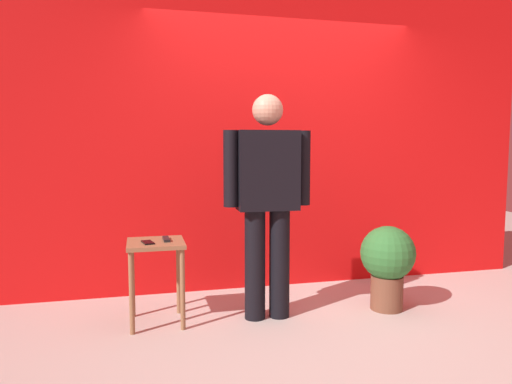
{
  "coord_description": "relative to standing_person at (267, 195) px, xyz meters",
  "views": [
    {
      "loc": [
        -1.31,
        -3.03,
        1.33
      ],
      "look_at": [
        -0.43,
        0.55,
        0.97
      ],
      "focal_mm": 33.1,
      "sensor_mm": 36.0,
      "label": 1
    }
  ],
  "objects": [
    {
      "name": "cell_phone",
      "position": [
        -0.9,
        0.03,
        -0.33
      ],
      "size": [
        0.1,
        0.16,
        0.01
      ],
      "primitive_type": "cube",
      "rotation": [
        0.0,
        0.0,
        0.22
      ],
      "color": "black",
      "rests_on": "side_table"
    },
    {
      "name": "tv_remote",
      "position": [
        -0.76,
        0.1,
        -0.33
      ],
      "size": [
        0.05,
        0.17,
        0.02
      ],
      "primitive_type": "cube",
      "rotation": [
        0.0,
        0.0,
        0.04
      ],
      "color": "black",
      "rests_on": "side_table"
    },
    {
      "name": "standing_person",
      "position": [
        0.0,
        0.0,
        0.0
      ],
      "size": [
        0.68,
        0.25,
        1.72
      ],
      "color": "black",
      "rests_on": "ground_plane"
    },
    {
      "name": "back_wall_red",
      "position": [
        0.37,
        0.86,
        0.68
      ],
      "size": [
        5.02,
        0.12,
        3.29
      ],
      "primitive_type": "cube",
      "color": "red",
      "rests_on": "ground_plane"
    },
    {
      "name": "potted_plant",
      "position": [
        1.0,
        -0.06,
        -0.55
      ],
      "size": [
        0.44,
        0.44,
        0.69
      ],
      "color": "brown",
      "rests_on": "ground_plane"
    },
    {
      "name": "side_table",
      "position": [
        -0.84,
        0.08,
        -0.47
      ],
      "size": [
        0.42,
        0.42,
        0.63
      ],
      "color": "olive",
      "rests_on": "ground_plane"
    },
    {
      "name": "ground_plane",
      "position": [
        0.37,
        -0.42,
        -0.96
      ],
      "size": [
        12.0,
        12.0,
        0.0
      ],
      "primitive_type": "plane",
      "color": "#B7B2A8"
    }
  ]
}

